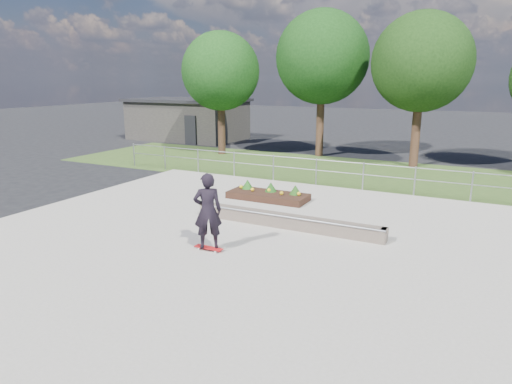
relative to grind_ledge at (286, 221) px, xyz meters
The scene contains 11 objects.
ground 2.04m from the grind_ledge, 124.96° to the right, with size 120.00×120.00×0.00m, color black.
grass_verge 9.42m from the grind_ledge, 97.06° to the left, with size 30.00×8.00×0.02m, color #2F461C.
concrete_slab 2.03m from the grind_ledge, 124.96° to the right, with size 15.00×15.00×0.06m, color gray.
fence 5.98m from the grind_ledge, 101.21° to the left, with size 20.06×0.06×1.20m.
building 22.32m from the grind_ledge, 132.84° to the left, with size 8.40×5.40×3.00m.
tree_far_left 15.28m from the grind_ledge, 128.91° to the left, with size 4.55×4.55×7.15m.
tree_mid_left 14.83m from the grind_ledge, 105.33° to the left, with size 5.25×5.25×8.25m.
tree_mid_right 13.43m from the grind_ledge, 81.51° to the left, with size 4.90×4.90×7.70m.
grind_ledge is the anchor object (origin of this frame).
planter_bed 3.41m from the grind_ledge, 124.74° to the left, with size 3.00×1.20×0.61m.
skateboarder 3.01m from the grind_ledge, 111.85° to the right, with size 0.87×0.81×2.08m.
Camera 1 is at (6.34, -10.52, 4.47)m, focal length 32.00 mm.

